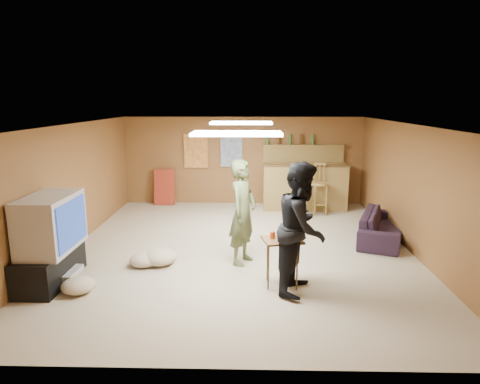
{
  "coord_description": "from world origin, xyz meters",
  "views": [
    {
      "loc": [
        0.19,
        -7.26,
        2.61
      ],
      "look_at": [
        0.0,
        0.2,
        1.0
      ],
      "focal_mm": 32.0,
      "sensor_mm": 36.0,
      "label": 1
    }
  ],
  "objects_px": {
    "person_black": "(302,228)",
    "sofa": "(383,226)",
    "bar_counter": "(304,187)",
    "person_olive": "(243,212)",
    "tv_body": "(51,223)",
    "tray_table": "(282,262)"
  },
  "relations": [
    {
      "from": "person_black",
      "to": "sofa",
      "type": "xyz_separation_m",
      "value": [
        1.81,
        2.26,
        -0.64
      ]
    },
    {
      "from": "bar_counter",
      "to": "person_olive",
      "type": "height_order",
      "value": "person_olive"
    },
    {
      "from": "bar_counter",
      "to": "person_black",
      "type": "bearing_deg",
      "value": -97.52
    },
    {
      "from": "bar_counter",
      "to": "tv_body",
      "type": "bearing_deg",
      "value": -133.0
    },
    {
      "from": "sofa",
      "to": "tray_table",
      "type": "distance_m",
      "value": 2.95
    },
    {
      "from": "person_black",
      "to": "tray_table",
      "type": "height_order",
      "value": "person_black"
    },
    {
      "from": "bar_counter",
      "to": "person_black",
      "type": "height_order",
      "value": "person_black"
    },
    {
      "from": "person_olive",
      "to": "sofa",
      "type": "xyz_separation_m",
      "value": [
        2.63,
        1.23,
        -0.58
      ]
    },
    {
      "from": "tv_body",
      "to": "tray_table",
      "type": "xyz_separation_m",
      "value": [
        3.29,
        -0.01,
        -0.55
      ]
    },
    {
      "from": "tv_body",
      "to": "person_black",
      "type": "bearing_deg",
      "value": -2.68
    },
    {
      "from": "sofa",
      "to": "bar_counter",
      "type": "bearing_deg",
      "value": 48.4
    },
    {
      "from": "person_olive",
      "to": "person_black",
      "type": "relative_size",
      "value": 0.94
    },
    {
      "from": "bar_counter",
      "to": "person_black",
      "type": "distance_m",
      "value": 4.67
    },
    {
      "from": "person_olive",
      "to": "tray_table",
      "type": "relative_size",
      "value": 2.44
    },
    {
      "from": "person_olive",
      "to": "person_black",
      "type": "bearing_deg",
      "value": -117.13
    },
    {
      "from": "tv_body",
      "to": "person_olive",
      "type": "height_order",
      "value": "person_olive"
    },
    {
      "from": "person_black",
      "to": "sofa",
      "type": "distance_m",
      "value": 2.96
    },
    {
      "from": "person_olive",
      "to": "person_black",
      "type": "distance_m",
      "value": 1.32
    },
    {
      "from": "person_olive",
      "to": "person_black",
      "type": "xyz_separation_m",
      "value": [
        0.82,
        -1.02,
        0.06
      ]
    },
    {
      "from": "person_black",
      "to": "bar_counter",
      "type": "bearing_deg",
      "value": 11.85
    },
    {
      "from": "bar_counter",
      "to": "sofa",
      "type": "bearing_deg",
      "value": -63.04
    },
    {
      "from": "person_olive",
      "to": "sofa",
      "type": "distance_m",
      "value": 2.97
    }
  ]
}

